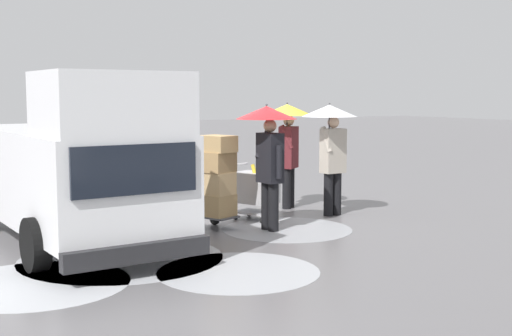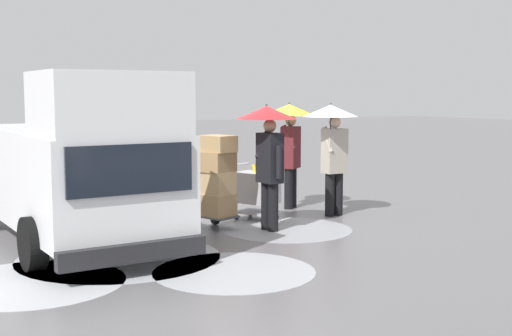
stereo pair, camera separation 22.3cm
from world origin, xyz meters
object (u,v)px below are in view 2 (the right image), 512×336
Objects in this scene: shopping_cart_vendor at (256,189)px; pedestrian_white_side at (332,133)px; pedestrian_pink_side at (268,137)px; pedestrian_black_side at (289,131)px; cargo_van_parked_right at (73,168)px; hand_dolly_boxes at (217,177)px.

pedestrian_white_side is at bearing 166.38° from shopping_cart_vendor.
pedestrian_pink_side is 2.24m from pedestrian_black_side.
pedestrian_pink_side is (-3.14, 0.57, 0.41)m from cargo_van_parked_right.
pedestrian_white_side reaches higher than shopping_cart_vendor.
shopping_cart_vendor is 1.74m from pedestrian_black_side.
pedestrian_black_side is (-1.48, -1.68, -0.01)m from pedestrian_pink_side.
pedestrian_pink_side is at bearing 17.90° from pedestrian_white_side.
pedestrian_black_side and pedestrian_white_side have the same top height.
hand_dolly_boxes is 2.57m from pedestrian_black_side.
shopping_cart_vendor is at bearing -13.62° from pedestrian_white_side.
pedestrian_pink_side is 1.00× the size of pedestrian_black_side.
pedestrian_white_side is (-1.73, -0.56, 0.00)m from pedestrian_pink_side.
pedestrian_black_side is (-2.19, -1.18, 0.67)m from hand_dolly_boxes.
shopping_cart_vendor is at bearing -107.44° from pedestrian_pink_side.
cargo_van_parked_right is 2.53× the size of pedestrian_black_side.
shopping_cart_vendor is (-3.43, -0.34, -0.61)m from cargo_van_parked_right.
hand_dolly_boxes is 0.75× the size of pedestrian_white_side.
hand_dolly_boxes is 2.53m from pedestrian_white_side.
hand_dolly_boxes is at bearing 22.29° from shopping_cart_vendor.
hand_dolly_boxes is 1.11m from pedestrian_pink_side.
cargo_van_parked_right is 2.53× the size of pedestrian_pink_side.
cargo_van_parked_right is at bearing 13.49° from pedestrian_black_side.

